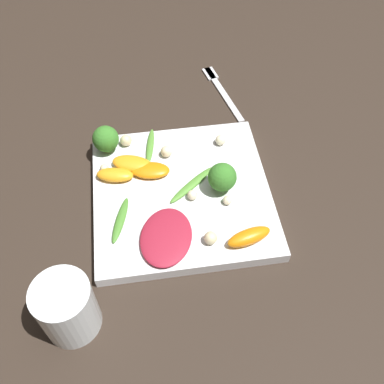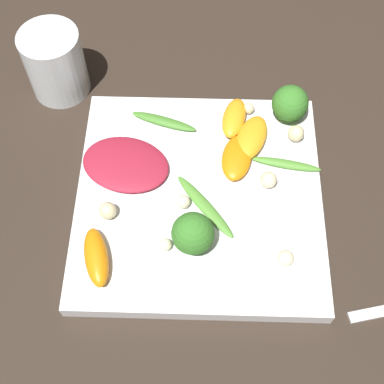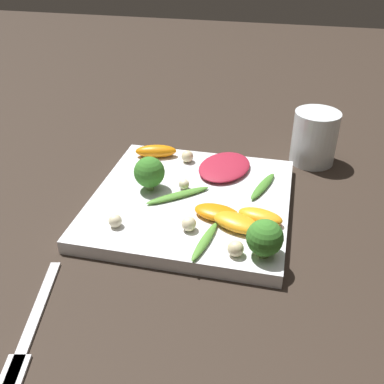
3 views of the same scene
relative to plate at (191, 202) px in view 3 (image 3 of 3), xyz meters
The scene contains 21 objects.
ground_plane 0.01m from the plate, ahead, with size 2.40×2.40×0.00m, color #2D231C.
plate is the anchor object (origin of this frame).
drinking_glass 0.24m from the plate, 47.41° to the left, with size 0.07×0.07×0.08m.
fork 0.27m from the plate, 112.85° to the right, with size 0.05×0.16×0.01m.
radicchio_leaf_0 0.09m from the plate, 68.31° to the left, with size 0.09×0.11×0.01m.
orange_segment_0 0.13m from the plate, 128.46° to the left, with size 0.07×0.04×0.02m.
orange_segment_1 0.11m from the plate, 21.37° to the right, with size 0.06×0.04×0.02m.
orange_segment_2 0.09m from the plate, 39.25° to the right, with size 0.07×0.05×0.02m.
orange_segment_3 0.06m from the plate, 43.06° to the right, with size 0.06×0.04×0.01m.
broccoli_floret_0 0.07m from the plate, behind, with size 0.04×0.04×0.05m.
broccoli_floret_1 0.15m from the plate, 43.19° to the right, with size 0.04×0.04×0.05m.
arugula_sprig_0 0.10m from the plate, 24.54° to the left, with size 0.04×0.08×0.01m.
arugula_sprig_1 0.10m from the plate, 67.74° to the right, with size 0.02×0.08×0.01m.
arugula_sprig_2 0.02m from the plate, 158.81° to the right, with size 0.08×0.07×0.01m.
macadamia_nut_0 0.13m from the plate, 26.07° to the right, with size 0.01×0.01×0.01m.
macadamia_nut_1 0.07m from the plate, 152.35° to the left, with size 0.01×0.01×0.01m.
macadamia_nut_2 0.03m from the plate, 129.53° to the left, with size 0.02×0.02×0.02m.
macadamia_nut_3 0.10m from the plate, 106.19° to the left, with size 0.02×0.02×0.02m.
macadamia_nut_4 0.12m from the plate, 130.76° to the right, with size 0.02×0.02×0.02m.
macadamia_nut_5 0.13m from the plate, 54.62° to the right, with size 0.02×0.02×0.02m.
macadamia_nut_6 0.08m from the plate, 78.87° to the right, with size 0.02×0.02×0.02m.
Camera 3 is at (0.12, -0.50, 0.35)m, focal length 42.00 mm.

